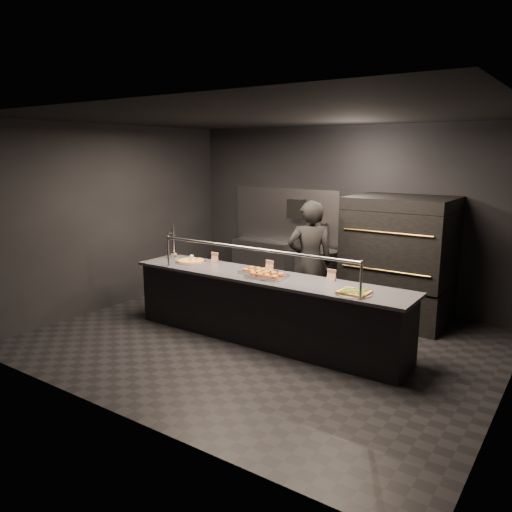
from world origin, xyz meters
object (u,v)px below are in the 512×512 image
service_counter (265,308)px  fire_extinguisher (323,238)px  pizza_oven (399,259)px  beer_tap (174,248)px  trash_bin (321,277)px  round_pizza (191,261)px  square_pizza (354,293)px  slider_tray_b (267,275)px  worker (310,262)px  slider_tray_a (258,271)px  towel_dispenser (297,209)px  prep_shelf (262,264)px

service_counter → fire_extinguisher: (-0.35, 2.40, 0.60)m
pizza_oven → fire_extinguisher: pizza_oven is taller
beer_tap → trash_bin: (1.63, 1.91, -0.63)m
pizza_oven → round_pizza: pizza_oven is taller
fire_extinguisher → square_pizza: bearing=-56.2°
slider_tray_b → worker: (0.06, 1.08, -0.02)m
round_pizza → service_counter: bearing=-3.0°
slider_tray_a → square_pizza: (1.50, -0.20, -0.01)m
fire_extinguisher → trash_bin: fire_extinguisher is taller
towel_dispenser → round_pizza: size_ratio=0.74×
square_pizza → towel_dispenser: bearing=131.7°
pizza_oven → beer_tap: 3.50m
service_counter → slider_tray_b: (0.07, -0.06, 0.49)m
round_pizza → fire_extinguisher: bearing=65.7°
service_counter → slider_tray_a: size_ratio=7.86×
service_counter → slider_tray_b: 0.50m
fire_extinguisher → beer_tap: 2.69m
slider_tray_a → trash_bin: slider_tray_a is taller
prep_shelf → trash_bin: (1.40, -0.26, 0.00)m
beer_tap → square_pizza: bearing=-5.5°
prep_shelf → towel_dispenser: bearing=5.7°
fire_extinguisher → round_pizza: 2.56m
square_pizza → trash_bin: size_ratio=0.48×
prep_shelf → towel_dispenser: (0.70, 0.07, 1.10)m
fire_extinguisher → slider_tray_a: fire_extinguisher is taller
pizza_oven → fire_extinguisher: (-1.55, 0.50, 0.09)m
slider_tray_a → towel_dispenser: bearing=107.9°
worker → towel_dispenser: bearing=-87.5°
service_counter → round_pizza: 1.48m
pizza_oven → square_pizza: size_ratio=4.39×
service_counter → slider_tray_b: service_counter is taller
trash_bin → worker: bearing=-72.3°
beer_tap → square_pizza: beer_tap is taller
pizza_oven → slider_tray_a: pizza_oven is taller
service_counter → prep_shelf: service_counter is taller
pizza_oven → fire_extinguisher: bearing=162.1°
service_counter → slider_tray_a: (-0.15, 0.05, 0.48)m
pizza_oven → slider_tray_b: pizza_oven is taller
round_pizza → slider_tray_a: size_ratio=0.91×
square_pizza → trash_bin: 2.75m
pizza_oven → beer_tap: bearing=-150.1°
pizza_oven → beer_tap: pizza_oven is taller
slider_tray_a → trash_bin: (-0.05, 2.01, -0.50)m
trash_bin → round_pizza: bearing=-121.1°
service_counter → trash_bin: size_ratio=4.54×
service_counter → worker: 1.12m
pizza_oven → round_pizza: (-2.60, -1.83, -0.03)m
trash_bin → pizza_oven: bearing=-6.7°
towel_dispenser → fire_extinguisher: size_ratio=0.69×
prep_shelf → round_pizza: size_ratio=2.53×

